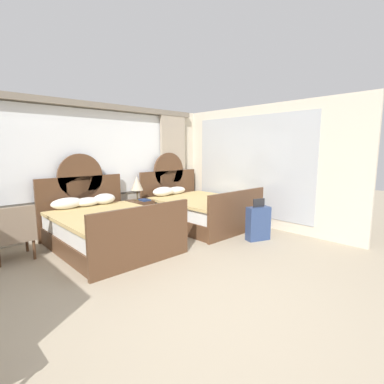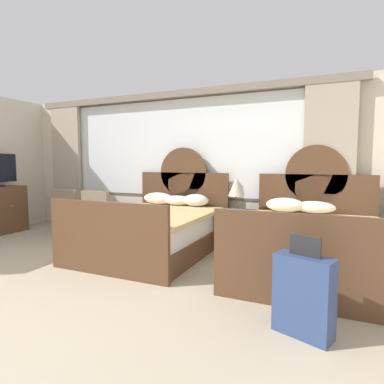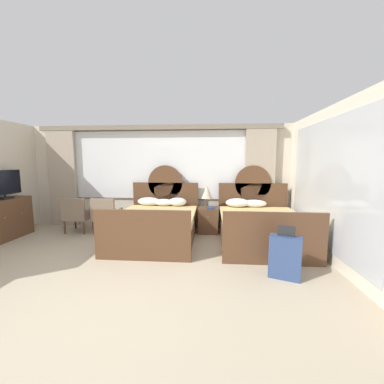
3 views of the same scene
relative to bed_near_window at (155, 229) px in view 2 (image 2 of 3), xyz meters
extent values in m
cube|color=beige|center=(-0.20, 1.22, 0.99)|extent=(6.88, 0.07, 2.70)
cube|color=#605B52|center=(-0.20, 1.18, 1.29)|extent=(4.91, 0.02, 1.86)
cube|color=white|center=(-0.20, 1.17, 1.29)|extent=(4.83, 0.02, 1.78)
cube|color=tan|center=(-2.84, 1.09, 0.94)|extent=(0.75, 0.08, 2.60)
cube|color=tan|center=(2.43, 1.09, 0.94)|extent=(0.75, 0.08, 2.60)
cube|color=gray|center=(-0.20, 1.09, 2.26)|extent=(6.33, 0.10, 0.12)
cube|color=brown|center=(0.00, -0.06, -0.21)|extent=(1.64, 2.13, 0.30)
cube|color=white|center=(0.00, -0.06, 0.07)|extent=(1.58, 2.03, 0.27)
cube|color=tan|center=(0.00, -0.14, 0.24)|extent=(1.68, 1.93, 0.06)
cube|color=brown|center=(0.00, 1.04, 0.24)|extent=(1.72, 0.06, 1.20)
cylinder|color=brown|center=(0.00, 1.04, 0.84)|extent=(0.90, 0.06, 0.90)
cube|color=brown|center=(0.00, -1.16, 0.09)|extent=(1.72, 0.06, 0.91)
ellipsoid|color=white|center=(-0.38, 0.79, 0.37)|extent=(0.59, 0.26, 0.21)
ellipsoid|color=white|center=(0.00, 0.79, 0.35)|extent=(0.52, 0.30, 0.17)
ellipsoid|color=white|center=(0.36, 0.78, 0.37)|extent=(0.46, 0.32, 0.21)
cube|color=brown|center=(2.25, -0.06, -0.21)|extent=(1.64, 2.13, 0.30)
cube|color=white|center=(2.25, -0.06, 0.07)|extent=(1.58, 2.03, 0.27)
cube|color=tan|center=(2.25, -0.14, 0.24)|extent=(1.68, 1.93, 0.06)
cube|color=brown|center=(2.25, 1.04, 0.24)|extent=(1.72, 0.06, 1.20)
cylinder|color=brown|center=(2.25, 1.04, 0.84)|extent=(0.90, 0.06, 0.90)
cube|color=brown|center=(2.25, -1.16, 0.09)|extent=(1.72, 0.06, 0.91)
ellipsoid|color=white|center=(1.84, 0.75, 0.38)|extent=(0.57, 0.31, 0.22)
ellipsoid|color=white|center=(2.26, 0.79, 0.36)|extent=(0.59, 0.25, 0.18)
cube|color=brown|center=(1.13, 0.67, -0.05)|extent=(0.48, 0.48, 0.62)
sphere|color=tan|center=(1.13, 0.42, 0.08)|extent=(0.02, 0.02, 0.02)
cylinder|color=brown|center=(1.09, 0.71, 0.27)|extent=(0.14, 0.14, 0.02)
cylinder|color=brown|center=(1.09, 0.71, 0.38)|extent=(0.03, 0.03, 0.21)
cone|color=beige|center=(1.09, 0.71, 0.64)|extent=(0.27, 0.27, 0.32)
cube|color=navy|center=(1.19, 0.58, 0.27)|extent=(0.18, 0.26, 0.03)
sphere|color=tan|center=(-3.20, 0.00, 0.19)|extent=(0.03, 0.03, 0.03)
cube|color=#84705B|center=(-1.36, 0.49, 0.01)|extent=(0.59, 0.59, 0.10)
cube|color=#84705B|center=(-1.36, 0.24, 0.29)|extent=(0.58, 0.09, 0.45)
cube|color=#84705B|center=(-1.10, 0.49, 0.14)|extent=(0.07, 0.52, 0.16)
cube|color=#84705B|center=(-1.61, 0.50, 0.14)|extent=(0.07, 0.52, 0.16)
cylinder|color=brown|center=(-1.11, 0.72, -0.20)|extent=(0.04, 0.04, 0.32)
cylinder|color=brown|center=(-1.59, 0.73, -0.20)|extent=(0.04, 0.04, 0.32)
cylinder|color=brown|center=(-1.12, 0.25, -0.20)|extent=(0.04, 0.04, 0.32)
cylinder|color=brown|center=(-1.60, 0.26, -0.20)|extent=(0.04, 0.04, 0.32)
cube|color=#84705B|center=(-2.10, 0.49, 0.01)|extent=(0.58, 0.58, 0.10)
cube|color=#84705B|center=(-2.09, 0.24, 0.29)|extent=(0.58, 0.09, 0.45)
cube|color=#84705B|center=(-1.84, 0.50, 0.14)|extent=(0.07, 0.52, 0.16)
cube|color=#84705B|center=(-2.35, 0.49, 0.14)|extent=(0.07, 0.52, 0.16)
cylinder|color=brown|center=(-1.86, 0.73, -0.20)|extent=(0.04, 0.04, 0.32)
cylinder|color=brown|center=(-2.34, 0.73, -0.20)|extent=(0.04, 0.04, 0.32)
cylinder|color=brown|center=(-1.86, 0.26, -0.20)|extent=(0.04, 0.04, 0.32)
cylinder|color=brown|center=(-2.33, 0.25, -0.20)|extent=(0.04, 0.04, 0.32)
cube|color=navy|center=(2.30, -1.61, -0.04)|extent=(0.49, 0.34, 0.65)
cube|color=#232326|center=(2.30, -1.61, 0.37)|extent=(0.24, 0.11, 0.16)
cylinder|color=black|center=(2.13, -1.55, -0.34)|extent=(0.05, 0.04, 0.05)
cylinder|color=black|center=(2.47, -1.68, -0.34)|extent=(0.05, 0.04, 0.05)
camera|label=1|loc=(-2.29, -4.65, 1.37)|focal=26.89mm
camera|label=2|loc=(2.46, -4.19, 1.01)|focal=29.67mm
camera|label=3|loc=(1.19, -5.13, 1.37)|focal=22.44mm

